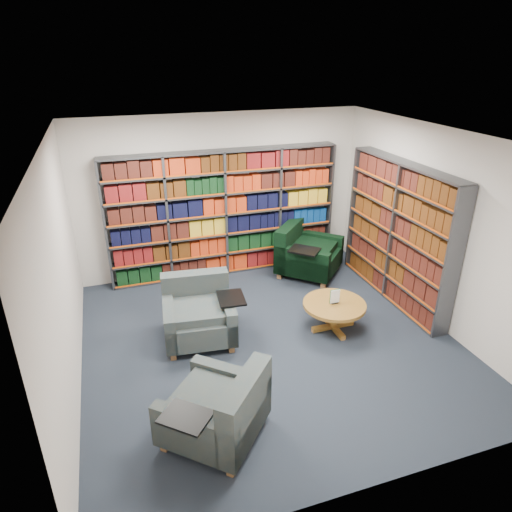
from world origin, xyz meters
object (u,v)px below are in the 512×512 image
object	(u,v)px
chair_teal_left	(198,314)
chair_teal_front	(221,413)
chair_green_right	(304,254)
coffee_table	(334,308)

from	to	relation	value
chair_teal_left	chair_teal_front	distance (m)	1.94
chair_green_right	chair_teal_front	xyz separation A→B (m)	(-2.39, -3.30, -0.02)
chair_green_right	coffee_table	size ratio (longest dim) A/B	1.55
chair_teal_front	chair_teal_left	bearing A→B (deg)	85.09
chair_teal_left	chair_teal_front	size ratio (longest dim) A/B	0.90
chair_green_right	coffee_table	world-z (taller)	chair_green_right
chair_teal_left	chair_teal_front	xyz separation A→B (m)	(-0.17, -1.93, -0.01)
chair_teal_front	chair_green_right	bearing A→B (deg)	54.03
chair_teal_left	chair_green_right	distance (m)	2.61
chair_green_right	chair_teal_left	bearing A→B (deg)	-148.48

